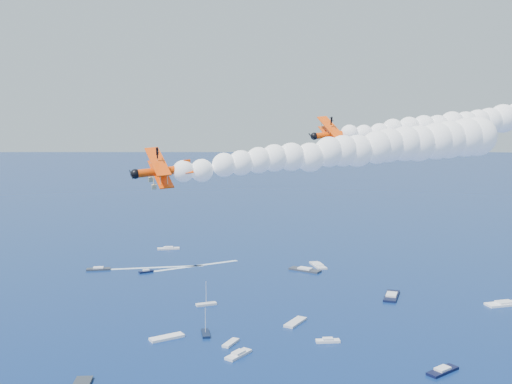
# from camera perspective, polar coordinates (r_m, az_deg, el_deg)

# --- Properties ---
(biplane_lead) EXTENTS (10.82, 11.81, 8.21)m
(biplane_lead) POSITION_cam_1_polar(r_m,az_deg,el_deg) (97.65, 7.27, 5.39)
(biplane_lead) COLOR #FF4805
(biplane_trail) EXTENTS (12.19, 13.08, 8.65)m
(biplane_trail) POSITION_cam_1_polar(r_m,az_deg,el_deg) (80.30, -8.82, 1.95)
(biplane_trail) COLOR #F34205
(smoke_trail_lead) EXTENTS (55.18, 47.73, 10.13)m
(smoke_trail_lead) POSITION_cam_1_polar(r_m,az_deg,el_deg) (110.28, 20.18, 6.25)
(smoke_trail_lead) COLOR white
(smoke_trail_trail) EXTENTS (55.33, 51.09, 10.13)m
(smoke_trail_trail) POSITION_cam_1_polar(r_m,az_deg,el_deg) (88.65, 8.23, 3.75)
(smoke_trail_trail) COLOR white
(spectator_boats) EXTENTS (229.08, 184.33, 0.70)m
(spectator_boats) POSITION_cam_1_polar(r_m,az_deg,el_deg) (192.68, 8.59, -11.72)
(spectator_boats) COLOR #2C313A
(spectator_boats) RESTS_ON ground
(boat_wakes) EXTENTS (194.98, 71.85, 0.04)m
(boat_wakes) POSITION_cam_1_polar(r_m,az_deg,el_deg) (229.25, 3.75, -8.61)
(boat_wakes) COLOR white
(boat_wakes) RESTS_ON ground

